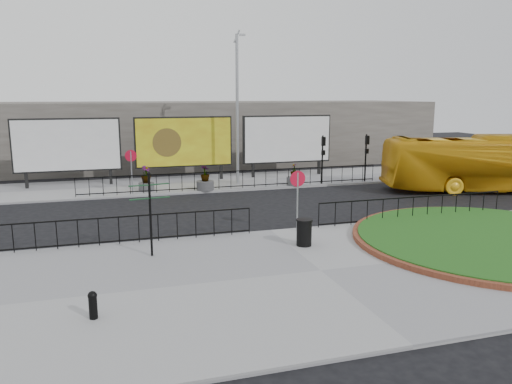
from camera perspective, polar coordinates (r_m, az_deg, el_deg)
name	(u,v)px	position (r m, az deg, el deg)	size (l,w,h in m)	color
ground	(271,233)	(20.56, 1.68, -4.68)	(90.00, 90.00, 0.00)	black
pavement_near	(321,272)	(16.11, 7.39, -9.07)	(30.00, 10.00, 0.12)	gray
pavement_far	(211,183)	(31.88, -5.17, 1.05)	(44.00, 6.00, 0.12)	gray
brick_edge	(492,239)	(20.90, 25.41, -4.91)	(10.40, 10.40, 0.18)	brown
grass_lawn	(493,239)	(20.90, 25.42, -4.86)	(10.00, 10.00, 0.22)	#174813
railing_near_left	(119,230)	(19.10, -15.39, -4.23)	(10.00, 0.10, 1.10)	black
railing_near_right	(413,208)	(22.99, 17.50, -1.78)	(9.00, 0.10, 1.10)	black
railing_far	(237,179)	(29.40, -2.21, 1.45)	(18.00, 0.10, 1.10)	black
speed_sign_far	(131,162)	(28.43, -14.08, 3.33)	(0.64, 0.07, 2.47)	gray
speed_sign_near	(298,187)	(20.10, 4.77, 0.53)	(0.64, 0.07, 2.47)	gray
billboard_left	(67,145)	(31.95, -20.77, 5.00)	(6.20, 0.31, 4.10)	black
billboard_mid	(184,142)	(32.23, -8.22, 5.65)	(6.20, 0.31, 4.10)	black
billboard_right	(287,139)	(33.98, 3.59, 6.02)	(6.20, 0.31, 4.10)	black
lamp_post	(237,107)	(30.77, -2.15, 9.66)	(0.74, 0.18, 9.23)	gray
signal_pole_a	(323,152)	(31.07, 7.65, 4.54)	(0.22, 0.26, 3.00)	black
signal_pole_b	(366,151)	(32.42, 12.50, 4.65)	(0.22, 0.26, 3.00)	black
building_backdrop	(185,133)	(41.36, -8.06, 6.69)	(40.00, 10.00, 5.00)	slate
fingerpost_sign	(150,206)	(17.24, -12.02, -1.55)	(1.37, 0.39, 2.93)	black
bollard	(93,304)	(13.24, -18.15, -12.03)	(0.23, 0.23, 0.71)	black
litter_bin	(304,232)	(18.42, 5.52, -4.60)	(0.60, 0.60, 0.99)	black
bus	(486,164)	(32.00, 24.83, 2.97)	(2.75, 11.76, 3.28)	orange
planter_a	(146,181)	(29.40, -12.43, 1.22)	(0.90, 0.90, 1.46)	#4C4C4F
planter_b	(205,182)	(29.10, -5.82, 1.19)	(1.01, 1.01, 1.45)	#4C4C4F
planter_c	(294,178)	(30.62, 4.39, 1.65)	(0.94, 0.94, 1.36)	#4C4C4F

